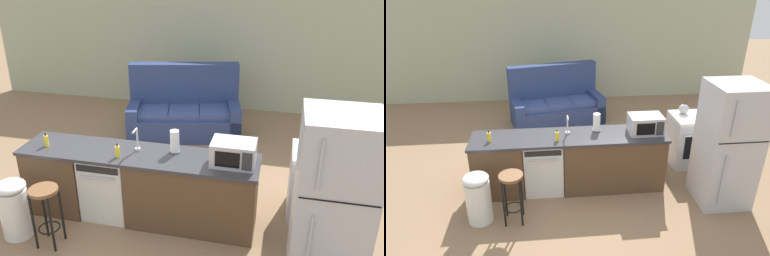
% 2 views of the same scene
% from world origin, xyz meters
% --- Properties ---
extents(ground_plane, '(24.00, 24.00, 0.00)m').
position_xyz_m(ground_plane, '(0.00, 0.00, 0.00)').
color(ground_plane, '#896B4C').
extents(wall_back, '(10.00, 0.06, 2.60)m').
position_xyz_m(wall_back, '(0.30, 4.20, 1.30)').
color(wall_back, '#A8B293').
rests_on(wall_back, ground_plane).
extents(kitchen_counter, '(2.94, 0.66, 0.90)m').
position_xyz_m(kitchen_counter, '(0.24, 0.00, 0.42)').
color(kitchen_counter, brown).
rests_on(kitchen_counter, ground_plane).
extents(dishwasher, '(0.58, 0.61, 0.84)m').
position_xyz_m(dishwasher, '(-0.25, -0.00, 0.42)').
color(dishwasher, silver).
rests_on(dishwasher, ground_plane).
extents(stove_range, '(0.76, 0.68, 0.90)m').
position_xyz_m(stove_range, '(2.35, 0.55, 0.45)').
color(stove_range, '#B7B7BC').
rests_on(stove_range, ground_plane).
extents(refrigerator, '(0.72, 0.73, 1.82)m').
position_xyz_m(refrigerator, '(2.35, -0.55, 0.91)').
color(refrigerator, '#B7B7BC').
rests_on(refrigerator, ground_plane).
extents(microwave, '(0.50, 0.37, 0.28)m').
position_xyz_m(microwave, '(1.31, -0.00, 1.04)').
color(microwave, '#B7B7BC').
rests_on(microwave, kitchen_counter).
extents(sink_faucet, '(0.07, 0.18, 0.30)m').
position_xyz_m(sink_faucet, '(0.13, 0.07, 1.03)').
color(sink_faucet, silver).
rests_on(sink_faucet, kitchen_counter).
extents(paper_towel_roll, '(0.14, 0.14, 0.28)m').
position_xyz_m(paper_towel_roll, '(0.58, 0.13, 1.04)').
color(paper_towel_roll, '#4C4C51').
rests_on(paper_towel_roll, kitchen_counter).
extents(soap_bottle, '(0.06, 0.06, 0.18)m').
position_xyz_m(soap_bottle, '(-0.04, -0.15, 0.97)').
color(soap_bottle, yellow).
rests_on(soap_bottle, kitchen_counter).
extents(dish_soap_bottle, '(0.06, 0.06, 0.18)m').
position_xyz_m(dish_soap_bottle, '(-1.02, -0.07, 0.97)').
color(dish_soap_bottle, yellow).
rests_on(dish_soap_bottle, kitchen_counter).
extents(kettle, '(0.21, 0.17, 0.19)m').
position_xyz_m(kettle, '(2.18, 0.68, 0.99)').
color(kettle, '#B2B2B7').
rests_on(kettle, stove_range).
extents(bar_stool, '(0.32, 0.32, 0.74)m').
position_xyz_m(bar_stool, '(-0.68, -0.75, 0.54)').
color(bar_stool, brown).
rests_on(bar_stool, ground_plane).
extents(trash_bin, '(0.35, 0.35, 0.74)m').
position_xyz_m(trash_bin, '(-1.14, -0.69, 0.38)').
color(trash_bin, white).
rests_on(trash_bin, ground_plane).
extents(couch, '(2.15, 1.33, 1.27)m').
position_xyz_m(couch, '(0.05, 2.69, 0.39)').
color(couch, navy).
rests_on(couch, ground_plane).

